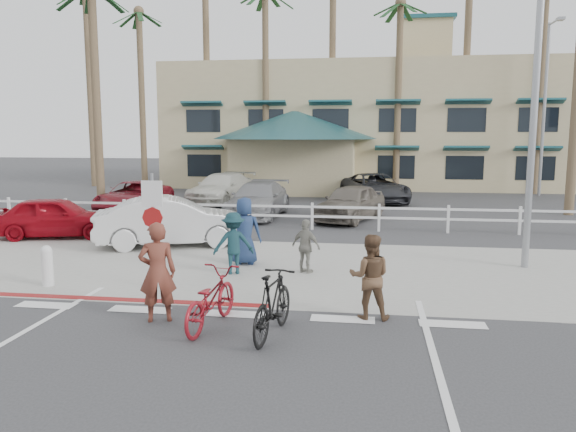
% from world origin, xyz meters
% --- Properties ---
extents(ground, '(140.00, 140.00, 0.00)m').
position_xyz_m(ground, '(0.00, 0.00, 0.00)').
color(ground, '#333335').
extents(bike_path, '(12.00, 16.00, 0.01)m').
position_xyz_m(bike_path, '(0.00, -2.00, 0.00)').
color(bike_path, '#333335').
rests_on(bike_path, ground).
extents(sidewalk_plaza, '(22.00, 7.00, 0.01)m').
position_xyz_m(sidewalk_plaza, '(0.00, 4.50, 0.01)').
color(sidewalk_plaza, gray).
rests_on(sidewalk_plaza, ground).
extents(cross_street, '(40.00, 5.00, 0.01)m').
position_xyz_m(cross_street, '(0.00, 8.50, 0.00)').
color(cross_street, '#333335').
rests_on(cross_street, ground).
extents(parking_lot, '(50.00, 16.00, 0.01)m').
position_xyz_m(parking_lot, '(0.00, 18.00, 0.00)').
color(parking_lot, '#333335').
rests_on(parking_lot, ground).
extents(curb_red, '(7.00, 0.25, 0.02)m').
position_xyz_m(curb_red, '(-3.00, 1.20, 0.01)').
color(curb_red, maroon).
rests_on(curb_red, ground).
extents(rail_fence, '(29.40, 0.16, 1.00)m').
position_xyz_m(rail_fence, '(0.50, 10.50, 0.50)').
color(rail_fence, silver).
rests_on(rail_fence, ground).
extents(building, '(28.00, 16.00, 11.30)m').
position_xyz_m(building, '(2.00, 31.00, 5.65)').
color(building, tan).
rests_on(building, ground).
extents(sign_post, '(0.50, 0.10, 2.90)m').
position_xyz_m(sign_post, '(-2.30, 2.20, 1.45)').
color(sign_post, gray).
rests_on(sign_post, ground).
extents(bollard_0, '(0.26, 0.26, 0.95)m').
position_xyz_m(bollard_0, '(-4.80, 2.00, 0.47)').
color(bollard_0, silver).
rests_on(bollard_0, ground).
extents(streetlight_0, '(0.60, 2.00, 9.00)m').
position_xyz_m(streetlight_0, '(6.50, 5.50, 4.50)').
color(streetlight_0, gray).
rests_on(streetlight_0, ground).
extents(streetlight_1, '(0.60, 2.00, 9.50)m').
position_xyz_m(streetlight_1, '(12.00, 24.00, 4.75)').
color(streetlight_1, gray).
rests_on(streetlight_1, ground).
extents(palm_0, '(4.00, 4.00, 15.00)m').
position_xyz_m(palm_0, '(-16.00, 26.00, 7.50)').
color(palm_0, '#143419').
rests_on(palm_0, ground).
extents(palm_1, '(4.00, 4.00, 13.00)m').
position_xyz_m(palm_1, '(-12.00, 25.00, 6.50)').
color(palm_1, '#143419').
rests_on(palm_1, ground).
extents(palm_2, '(4.00, 4.00, 16.00)m').
position_xyz_m(palm_2, '(-8.00, 26.00, 8.00)').
color(palm_2, '#143419').
rests_on(palm_2, ground).
extents(palm_3, '(4.00, 4.00, 14.00)m').
position_xyz_m(palm_3, '(-4.00, 25.00, 7.00)').
color(palm_3, '#143419').
rests_on(palm_3, ground).
extents(palm_4, '(4.00, 4.00, 15.00)m').
position_xyz_m(palm_4, '(0.00, 26.00, 7.50)').
color(palm_4, '#143419').
rests_on(palm_4, ground).
extents(palm_5, '(4.00, 4.00, 13.00)m').
position_xyz_m(palm_5, '(4.00, 25.00, 6.50)').
color(palm_5, '#143419').
rests_on(palm_5, ground).
extents(palm_6, '(4.00, 4.00, 17.00)m').
position_xyz_m(palm_6, '(8.00, 26.00, 8.50)').
color(palm_6, '#143419').
rests_on(palm_6, ground).
extents(palm_7, '(4.00, 4.00, 14.00)m').
position_xyz_m(palm_7, '(12.00, 25.00, 7.00)').
color(palm_7, '#143419').
rests_on(palm_7, ground).
extents(palm_10, '(4.00, 4.00, 12.00)m').
position_xyz_m(palm_10, '(-10.00, 15.00, 6.00)').
color(palm_10, '#143419').
rests_on(palm_10, ground).
extents(bike_red, '(0.98, 2.06, 1.04)m').
position_xyz_m(bike_red, '(-0.34, -0.14, 0.52)').
color(bike_red, maroon).
rests_on(bike_red, ground).
extents(rider_red, '(0.80, 0.66, 1.87)m').
position_xyz_m(rider_red, '(-1.38, 0.03, 0.94)').
color(rider_red, brown).
rests_on(rider_red, ground).
extents(bike_black, '(0.83, 1.98, 1.15)m').
position_xyz_m(bike_black, '(0.86, -0.46, 0.58)').
color(bike_black, black).
rests_on(bike_black, ground).
extents(rider_black, '(0.79, 0.61, 1.61)m').
position_xyz_m(rider_black, '(2.49, 0.77, 0.81)').
color(rider_black, brown).
rests_on(rider_black, ground).
extents(pedestrian_a, '(1.13, 0.84, 1.55)m').
position_xyz_m(pedestrian_a, '(-0.87, 3.75, 0.78)').
color(pedestrian_a, '#123138').
rests_on(pedestrian_a, ground).
extents(pedestrian_child, '(0.86, 0.66, 1.36)m').
position_xyz_m(pedestrian_child, '(0.91, 4.07, 0.68)').
color(pedestrian_child, gray).
rests_on(pedestrian_child, ground).
extents(pedestrian_b, '(0.92, 0.63, 1.81)m').
position_xyz_m(pedestrian_b, '(-0.82, 4.81, 0.90)').
color(pedestrian_b, navy).
rests_on(pedestrian_b, ground).
extents(car_white_sedan, '(4.96, 3.13, 1.54)m').
position_xyz_m(car_white_sedan, '(-3.58, 6.92, 0.77)').
color(car_white_sedan, silver).
rests_on(car_white_sedan, ground).
extents(car_red_compact, '(4.37, 2.61, 1.39)m').
position_xyz_m(car_red_compact, '(-7.98, 7.77, 0.70)').
color(car_red_compact, maroon).
rests_on(car_red_compact, ground).
extents(lot_car_0, '(2.49, 5.08, 1.39)m').
position_xyz_m(lot_car_0, '(-7.90, 13.96, 0.69)').
color(lot_car_0, maroon).
rests_on(lot_car_0, ground).
extents(lot_car_1, '(2.26, 5.08, 1.45)m').
position_xyz_m(lot_car_1, '(-2.21, 13.54, 0.72)').
color(lot_car_1, gray).
rests_on(lot_car_1, ground).
extents(lot_car_2, '(3.14, 4.63, 1.46)m').
position_xyz_m(lot_car_2, '(1.69, 12.97, 0.73)').
color(lot_car_2, '#686056').
rests_on(lot_car_2, ground).
extents(lot_car_4, '(2.94, 5.41, 1.49)m').
position_xyz_m(lot_car_4, '(-5.02, 18.05, 0.74)').
color(lot_car_4, silver).
rests_on(lot_car_4, ground).
extents(lot_car_5, '(4.00, 5.79, 1.47)m').
position_xyz_m(lot_car_5, '(2.70, 19.47, 0.73)').
color(lot_car_5, '#28292E').
rests_on(lot_car_5, ground).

